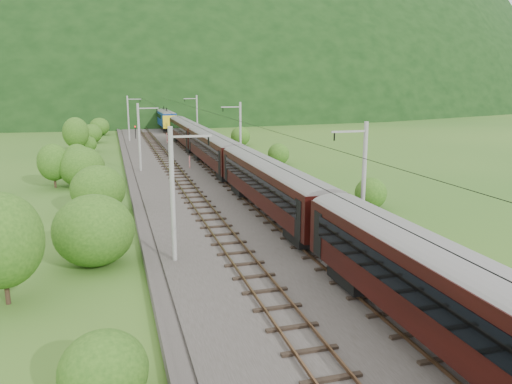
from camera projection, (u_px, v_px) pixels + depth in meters
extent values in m
plane|color=#2A581B|center=(273.00, 255.00, 31.73)|extent=(600.00, 600.00, 0.00)
cube|color=#38332D|center=(235.00, 213.00, 41.07)|extent=(14.00, 220.00, 0.30)
cube|color=brown|center=(197.00, 212.00, 40.14)|extent=(0.08, 220.00, 0.15)
cube|color=brown|center=(215.00, 211.00, 40.53)|extent=(0.08, 220.00, 0.15)
cube|color=black|center=(206.00, 213.00, 40.36)|extent=(2.40, 220.00, 0.12)
cube|color=brown|center=(255.00, 208.00, 41.45)|extent=(0.08, 220.00, 0.15)
cube|color=brown|center=(271.00, 207.00, 41.85)|extent=(0.08, 220.00, 0.15)
cube|color=black|center=(263.00, 209.00, 41.68)|extent=(2.40, 220.00, 0.12)
cylinder|color=gray|center=(173.00, 195.00, 29.10)|extent=(0.28, 0.28, 8.00)
cube|color=gray|center=(191.00, 136.00, 28.69)|extent=(2.40, 0.12, 0.12)
cylinder|color=black|center=(209.00, 141.00, 29.03)|extent=(0.10, 0.10, 0.50)
cylinder|color=gray|center=(139.00, 137.00, 59.08)|extent=(0.28, 0.28, 8.00)
cube|color=gray|center=(148.00, 108.00, 58.67)|extent=(2.40, 0.12, 0.12)
cylinder|color=black|center=(157.00, 111.00, 59.01)|extent=(0.10, 0.10, 0.50)
cylinder|color=gray|center=(128.00, 119.00, 89.06)|extent=(0.28, 0.28, 8.00)
cube|color=gray|center=(134.00, 99.00, 88.65)|extent=(2.40, 0.12, 0.12)
cylinder|color=black|center=(140.00, 101.00, 88.99)|extent=(0.10, 0.10, 0.50)
cylinder|color=gray|center=(123.00, 109.00, 119.04)|extent=(0.28, 0.28, 8.00)
cube|color=gray|center=(127.00, 95.00, 118.63)|extent=(2.40, 0.12, 0.12)
cylinder|color=black|center=(132.00, 96.00, 118.97)|extent=(0.10, 0.10, 0.50)
cylinder|color=gray|center=(120.00, 104.00, 149.03)|extent=(0.28, 0.28, 8.00)
cube|color=gray|center=(123.00, 92.00, 148.62)|extent=(2.40, 0.12, 0.12)
cylinder|color=black|center=(127.00, 93.00, 148.96)|extent=(0.10, 0.10, 0.50)
cylinder|color=gray|center=(364.00, 183.00, 32.49)|extent=(0.28, 0.28, 8.00)
cube|color=gray|center=(349.00, 131.00, 31.43)|extent=(2.40, 0.12, 0.12)
cylinder|color=black|center=(334.00, 137.00, 31.22)|extent=(0.10, 0.10, 0.50)
cylinder|color=gray|center=(240.00, 134.00, 62.48)|extent=(0.28, 0.28, 8.00)
cube|color=gray|center=(231.00, 107.00, 61.41)|extent=(2.40, 0.12, 0.12)
cylinder|color=black|center=(223.00, 110.00, 61.20)|extent=(0.10, 0.10, 0.50)
cylinder|color=gray|center=(197.00, 117.00, 92.46)|extent=(0.28, 0.28, 8.00)
cube|color=gray|center=(190.00, 99.00, 91.39)|extent=(2.40, 0.12, 0.12)
cylinder|color=black|center=(185.00, 100.00, 91.18)|extent=(0.10, 0.10, 0.50)
cylinder|color=gray|center=(175.00, 108.00, 122.44)|extent=(0.28, 0.28, 8.00)
cube|color=gray|center=(170.00, 94.00, 121.37)|extent=(2.40, 0.12, 0.12)
cylinder|color=black|center=(165.00, 96.00, 121.17)|extent=(0.10, 0.10, 0.50)
cylinder|color=gray|center=(162.00, 103.00, 152.42)|extent=(0.28, 0.28, 8.00)
cube|color=gray|center=(157.00, 92.00, 151.36)|extent=(2.40, 0.12, 0.12)
cylinder|color=black|center=(154.00, 93.00, 151.15)|extent=(0.10, 0.10, 0.50)
cylinder|color=black|center=(204.00, 130.00, 38.90)|extent=(0.03, 198.00, 0.03)
cylinder|color=black|center=(263.00, 128.00, 40.22)|extent=(0.03, 198.00, 0.03)
ellipsoid|color=black|center=(126.00, 101.00, 275.33)|extent=(504.00, 360.00, 244.00)
cube|color=black|center=(457.00, 301.00, 18.34)|extent=(2.81, 21.33, 2.91)
cylinder|color=slate|center=(460.00, 267.00, 18.06)|extent=(2.81, 21.22, 2.81)
cube|color=black|center=(424.00, 297.00, 17.88)|extent=(0.05, 18.77, 1.11)
cube|color=black|center=(490.00, 288.00, 18.66)|extent=(0.05, 18.77, 1.11)
cube|color=black|center=(358.00, 275.00, 25.75)|extent=(2.13, 3.10, 0.87)
cube|color=black|center=(271.00, 184.00, 39.13)|extent=(2.81, 21.33, 2.91)
cylinder|color=slate|center=(271.00, 168.00, 38.85)|extent=(2.81, 21.22, 2.81)
cube|color=black|center=(253.00, 181.00, 38.67)|extent=(0.05, 18.77, 1.11)
cube|color=black|center=(288.00, 179.00, 39.45)|extent=(0.05, 18.77, 1.11)
cube|color=black|center=(306.00, 235.00, 32.55)|extent=(2.13, 3.10, 0.87)
cube|color=black|center=(246.00, 189.00, 46.54)|extent=(2.13, 3.10, 0.87)
cube|color=black|center=(214.00, 149.00, 59.92)|extent=(2.81, 21.33, 2.91)
cylinder|color=slate|center=(214.00, 138.00, 59.64)|extent=(2.81, 21.22, 2.81)
cube|color=black|center=(202.00, 146.00, 59.45)|extent=(0.05, 18.77, 1.11)
cube|color=black|center=(225.00, 145.00, 60.24)|extent=(0.05, 18.77, 1.11)
cube|color=black|center=(228.00, 175.00, 53.34)|extent=(2.13, 3.10, 0.87)
cube|color=black|center=(203.00, 155.00, 67.32)|extent=(2.13, 3.10, 0.87)
cube|color=black|center=(186.00, 131.00, 80.71)|extent=(2.81, 21.33, 2.91)
cylinder|color=slate|center=(186.00, 123.00, 80.43)|extent=(2.81, 21.22, 2.81)
cube|color=black|center=(177.00, 129.00, 80.24)|extent=(0.05, 18.77, 1.11)
cube|color=black|center=(195.00, 129.00, 81.02)|extent=(0.05, 18.77, 1.11)
cube|color=black|center=(194.00, 149.00, 74.13)|extent=(2.13, 3.10, 0.87)
cube|color=black|center=(180.00, 138.00, 88.11)|extent=(2.13, 3.10, 0.87)
cube|color=navy|center=(165.00, 118.00, 109.67)|extent=(2.81, 17.45, 2.91)
cylinder|color=slate|center=(165.00, 112.00, 109.39)|extent=(2.81, 17.36, 2.81)
cube|color=black|center=(159.00, 117.00, 109.21)|extent=(0.05, 15.35, 1.11)
cube|color=black|center=(172.00, 116.00, 109.99)|extent=(0.05, 15.35, 1.11)
cube|color=black|center=(169.00, 129.00, 104.36)|extent=(2.13, 3.10, 0.87)
cube|color=black|center=(163.00, 124.00, 115.80)|extent=(2.13, 3.10, 0.87)
cube|color=gold|center=(161.00, 116.00, 117.70)|extent=(2.87, 0.50, 2.62)
cube|color=gold|center=(170.00, 122.00, 101.73)|extent=(2.87, 0.50, 2.62)
cube|color=black|center=(164.00, 108.00, 112.05)|extent=(0.08, 1.60, 0.87)
cylinder|color=red|center=(190.00, 162.00, 61.72)|extent=(0.16, 0.16, 1.49)
cylinder|color=red|center=(167.00, 138.00, 86.59)|extent=(0.18, 0.18, 1.71)
cylinder|color=black|center=(135.00, 133.00, 93.36)|extent=(0.15, 0.15, 2.19)
sphere|color=red|center=(135.00, 127.00, 93.11)|extent=(0.26, 0.26, 0.26)
ellipsoid|color=#244C14|center=(104.00, 371.00, 16.63)|extent=(2.99, 2.99, 2.69)
ellipsoid|color=#244C14|center=(94.00, 230.00, 29.56)|extent=(4.79, 4.79, 4.31)
ellipsoid|color=#244C14|center=(98.00, 189.00, 41.36)|extent=(4.50, 4.50, 4.05)
ellipsoid|color=#244C14|center=(82.00, 167.00, 51.81)|extent=(4.69, 4.69, 4.22)
ellipsoid|color=#244C14|center=(77.00, 155.00, 65.20)|extent=(3.14, 3.14, 2.83)
ellipsoid|color=#244C14|center=(88.00, 144.00, 77.69)|extent=(2.79, 2.79, 2.51)
ellipsoid|color=#244C14|center=(91.00, 134.00, 88.71)|extent=(3.75, 3.75, 3.38)
ellipsoid|color=#244C14|center=(99.00, 127.00, 101.45)|extent=(3.98, 3.98, 3.58)
ellipsoid|color=#244C14|center=(101.00, 125.00, 113.15)|extent=(2.53, 2.53, 2.28)
cylinder|color=black|center=(5.00, 275.00, 24.40)|extent=(0.24, 0.24, 3.08)
ellipsoid|color=#244C14|center=(1.00, 240.00, 24.02)|extent=(3.96, 3.96, 4.75)
cylinder|color=black|center=(55.00, 176.00, 51.53)|extent=(0.24, 0.24, 2.50)
ellipsoid|color=#244C14|center=(53.00, 162.00, 51.22)|extent=(3.22, 3.22, 3.86)
cylinder|color=black|center=(77.00, 144.00, 75.53)|extent=(0.24, 0.24, 3.01)
ellipsoid|color=#244C14|center=(76.00, 133.00, 75.16)|extent=(3.87, 3.87, 4.65)
ellipsoid|color=#244C14|center=(371.00, 195.00, 42.98)|extent=(2.75, 2.75, 2.47)
ellipsoid|color=#244C14|center=(279.00, 155.00, 65.71)|extent=(2.86, 2.86, 2.57)
ellipsoid|color=#244C14|center=(240.00, 137.00, 84.95)|extent=(3.30, 3.30, 2.97)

